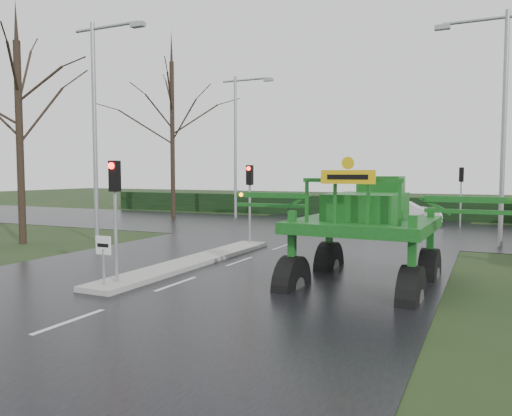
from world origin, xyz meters
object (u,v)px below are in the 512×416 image
at_px(traffic_signal_near, 115,195).
at_px(street_light_right, 497,107).
at_px(traffic_signal_far, 461,183).
at_px(white_sedan, 403,224).
at_px(traffic_signal_mid, 250,187).
at_px(street_light_left_near, 99,111).
at_px(street_light_left_far, 239,134).
at_px(crop_sprayer, 295,211).
at_px(keep_left_sign, 104,252).

xyz_separation_m(traffic_signal_near, street_light_right, (9.49, 13.01, 3.40)).
relative_size(traffic_signal_far, white_sedan, 0.77).
bearing_deg(street_light_right, traffic_signal_mid, -154.60).
height_order(traffic_signal_far, street_light_left_near, street_light_left_near).
bearing_deg(street_light_right, traffic_signal_near, -126.13).
bearing_deg(street_light_left_far, street_light_left_near, -90.00).
distance_m(traffic_signal_near, crop_sprayer, 5.00).
relative_size(street_light_right, crop_sprayer, 1.24).
distance_m(traffic_signal_far, white_sedan, 4.20).
bearing_deg(keep_left_sign, crop_sprayer, 31.88).
height_order(keep_left_sign, crop_sprayer, crop_sprayer).
distance_m(keep_left_sign, street_light_right, 17.23).
xyz_separation_m(traffic_signal_near, street_light_left_far, (-6.89, 21.01, 3.40)).
relative_size(traffic_signal_near, street_light_right, 0.35).
xyz_separation_m(traffic_signal_near, traffic_signal_far, (7.80, 21.02, 0.00)).
xyz_separation_m(keep_left_sign, crop_sprayer, (4.44, 2.76, 1.07)).
bearing_deg(street_light_left_far, traffic_signal_mid, -61.14).
relative_size(keep_left_sign, street_light_left_far, 0.14).
relative_size(traffic_signal_near, street_light_left_far, 0.35).
distance_m(street_light_left_near, crop_sprayer, 12.88).
distance_m(keep_left_sign, street_light_left_near, 11.32).
bearing_deg(crop_sprayer, traffic_signal_mid, 127.12).
relative_size(street_light_left_far, crop_sprayer, 1.24).
distance_m(traffic_signal_far, street_light_right, 8.86).
relative_size(traffic_signal_far, street_light_left_near, 0.35).
bearing_deg(keep_left_sign, street_light_left_near, 132.59).
distance_m(traffic_signal_far, street_light_left_far, 15.08).
distance_m(traffic_signal_mid, crop_sprayer, 7.66).
bearing_deg(street_light_left_far, traffic_signal_near, -71.83).
relative_size(street_light_left_near, street_light_left_far, 1.00).
height_order(street_light_left_near, white_sedan, street_light_left_near).
xyz_separation_m(street_light_left_near, street_light_right, (16.39, 6.00, 0.00)).
distance_m(traffic_signal_mid, street_light_left_far, 14.68).
bearing_deg(traffic_signal_near, traffic_signal_mid, 90.00).
height_order(street_light_right, white_sedan, street_light_right).
xyz_separation_m(traffic_signal_near, traffic_signal_mid, (0.00, 8.50, 0.00)).
bearing_deg(white_sedan, street_light_right, -154.87).
bearing_deg(street_light_left_far, white_sedan, 0.98).
bearing_deg(white_sedan, traffic_signal_mid, 154.25).
distance_m(street_light_left_far, crop_sprayer, 22.24).
height_order(traffic_signal_mid, street_light_left_far, street_light_left_far).
bearing_deg(crop_sprayer, white_sedan, 91.51).
relative_size(street_light_left_near, white_sedan, 2.18).
height_order(keep_left_sign, traffic_signal_far, traffic_signal_far).
distance_m(street_light_left_far, white_sedan, 12.87).
relative_size(street_light_left_near, crop_sprayer, 1.24).
xyz_separation_m(traffic_signal_mid, white_sedan, (4.49, 12.70, -2.59)).
relative_size(traffic_signal_mid, street_light_left_near, 0.35).
bearing_deg(street_light_left_far, crop_sprayer, -58.85).
xyz_separation_m(keep_left_sign, traffic_signal_far, (7.80, 21.51, 1.53)).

